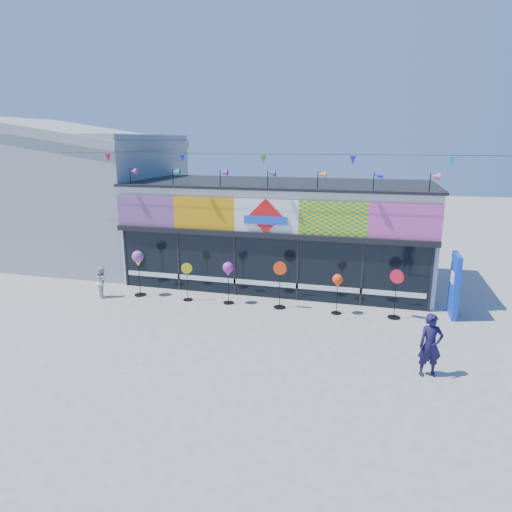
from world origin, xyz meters
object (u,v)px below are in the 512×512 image
(spinner_0, at_px, (138,260))
(spinner_4, at_px, (338,282))
(spinner_5, at_px, (396,293))
(child, at_px, (103,282))
(blue_sign, at_px, (454,285))
(spinner_3, at_px, (280,284))
(spinner_1, at_px, (187,281))
(spinner_2, at_px, (228,270))
(adult_man, at_px, (430,345))

(spinner_0, relative_size, spinner_4, 1.25)
(spinner_5, relative_size, child, 1.43)
(blue_sign, relative_size, child, 1.83)
(spinner_3, height_order, child, spinner_3)
(spinner_0, height_order, spinner_3, spinner_0)
(spinner_1, bearing_deg, spinner_2, 2.59)
(spinner_0, xyz_separation_m, adult_man, (10.03, -3.69, -0.59))
(spinner_1, bearing_deg, spinner_0, 178.89)
(spinner_2, bearing_deg, child, -173.81)
(blue_sign, xyz_separation_m, spinner_3, (-5.77, -0.73, -0.18))
(spinner_3, height_order, spinner_5, spinner_3)
(blue_sign, distance_m, child, 12.55)
(spinner_0, height_order, spinner_2, spinner_0)
(spinner_0, height_order, spinner_4, spinner_0)
(blue_sign, relative_size, spinner_1, 1.51)
(blue_sign, height_order, spinner_3, blue_sign)
(spinner_0, xyz_separation_m, spinner_4, (7.42, 0.00, -0.28))
(spinner_1, height_order, child, spinner_1)
(child, bearing_deg, blue_sign, -131.82)
(blue_sign, relative_size, adult_man, 1.31)
(spinner_1, distance_m, spinner_3, 3.46)
(spinner_2, bearing_deg, spinner_4, -0.42)
(spinner_0, distance_m, child, 1.59)
(spinner_1, relative_size, spinner_2, 0.92)
(blue_sign, height_order, spinner_0, blue_sign)
(spinner_3, bearing_deg, spinner_2, -179.53)
(spinner_0, bearing_deg, spinner_2, 0.52)
(adult_man, bearing_deg, spinner_3, 127.06)
(spinner_2, xyz_separation_m, spinner_3, (1.89, 0.02, -0.35))
(spinner_4, bearing_deg, spinner_5, 2.60)
(spinner_2, distance_m, adult_man, 7.50)
(spinner_4, relative_size, child, 1.20)
(spinner_2, bearing_deg, spinner_1, -177.41)
(spinner_0, xyz_separation_m, spinner_1, (1.98, -0.04, -0.65))
(blue_sign, bearing_deg, adult_man, -105.48)
(spinner_2, bearing_deg, spinner_0, -179.48)
(spinner_2, xyz_separation_m, child, (-4.81, -0.52, -0.65))
(spinner_1, distance_m, spinner_2, 1.64)
(spinner_3, bearing_deg, spinner_0, -179.50)
(spinner_2, bearing_deg, adult_man, -29.83)
(spinner_4, xyz_separation_m, adult_man, (2.61, -3.70, -0.31))
(spinner_0, bearing_deg, blue_sign, 3.96)
(child, bearing_deg, spinner_5, -134.48)
(blue_sign, xyz_separation_m, spinner_4, (-3.78, -0.77, 0.05))
(spinner_5, height_order, adult_man, spinner_5)
(spinner_0, bearing_deg, child, -158.94)
(spinner_2, relative_size, child, 1.32)
(spinner_0, xyz_separation_m, spinner_2, (3.54, 0.03, -0.16))
(blue_sign, height_order, spinner_2, blue_sign)
(spinner_2, relative_size, spinner_5, 0.93)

